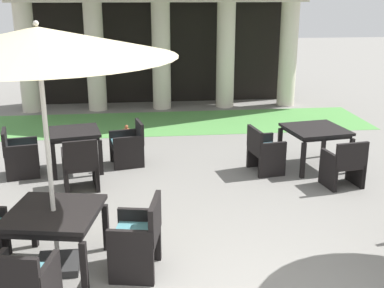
% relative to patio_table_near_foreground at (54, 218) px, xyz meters
% --- Properties ---
extents(lawn_strip, '(10.18, 2.35, 0.01)m').
position_rel_patio_table_near_foreground_xyz_m(lawn_strip, '(1.67, 6.54, -0.65)').
color(lawn_strip, '#519347').
rests_on(lawn_strip, ground).
extents(patio_table_near_foreground, '(1.19, 1.19, 0.75)m').
position_rel_patio_table_near_foreground_xyz_m(patio_table_near_foreground, '(0.00, 0.00, 0.00)').
color(patio_table_near_foreground, black).
rests_on(patio_table_near_foreground, ground).
extents(patio_umbrella_near_foreground, '(2.94, 2.94, 2.88)m').
position_rel_patio_table_near_foreground_xyz_m(patio_umbrella_near_foreground, '(0.00, 0.00, 1.99)').
color(patio_umbrella_near_foreground, '#2D2D2D').
rests_on(patio_umbrella_near_foreground, ground).
extents(patio_chair_near_foreground_east, '(0.63, 0.70, 0.92)m').
position_rel_patio_table_near_foreground_xyz_m(patio_chair_near_foreground_east, '(0.97, -0.19, -0.22)').
color(patio_chair_near_foreground_east, black).
rests_on(patio_chair_near_foreground_east, ground).
extents(patio_chair_near_foreground_south, '(0.69, 0.63, 0.84)m').
position_rel_patio_table_near_foreground_xyz_m(patio_chair_near_foreground_south, '(-0.19, -0.96, -0.25)').
color(patio_chair_near_foreground_south, black).
rests_on(patio_chair_near_foreground_south, ground).
extents(patio_table_mid_left, '(1.17, 1.17, 0.76)m').
position_rel_patio_table_near_foreground_xyz_m(patio_table_mid_left, '(4.26, 3.07, 0.01)').
color(patio_table_mid_left, black).
rests_on(patio_table_mid_left, ground).
extents(patio_chair_mid_left_south, '(0.66, 0.59, 0.83)m').
position_rel_patio_table_near_foreground_xyz_m(patio_chair_mid_left_south, '(4.41, 2.07, -0.26)').
color(patio_chair_mid_left_south, black).
rests_on(patio_chair_mid_left_south, ground).
extents(patio_chair_mid_left_west, '(0.60, 0.71, 0.83)m').
position_rel_patio_table_near_foreground_xyz_m(patio_chair_mid_left_west, '(3.26, 2.91, -0.26)').
color(patio_chair_mid_left_west, black).
rests_on(patio_chair_mid_left_west, ground).
extents(patio_table_mid_right, '(1.03, 1.03, 0.76)m').
position_rel_patio_table_near_foreground_xyz_m(patio_table_mid_right, '(-0.17, 3.39, -0.00)').
color(patio_table_mid_right, black).
rests_on(patio_table_mid_right, ground).
extents(patio_chair_mid_right_east, '(0.67, 0.66, 0.83)m').
position_rel_patio_table_near_foreground_xyz_m(patio_chair_mid_right_east, '(0.79, 3.58, -0.27)').
color(patio_chair_mid_right_east, black).
rests_on(patio_chair_mid_right_east, ground).
extents(patio_chair_mid_right_west, '(0.67, 0.66, 0.86)m').
position_rel_patio_table_near_foreground_xyz_m(patio_chair_mid_right_west, '(-1.13, 3.21, -0.26)').
color(patio_chair_mid_right_west, black).
rests_on(patio_chair_mid_right_west, ground).
extents(patio_chair_mid_right_south, '(0.66, 0.68, 0.91)m').
position_rel_patio_table_near_foreground_xyz_m(patio_chair_mid_right_south, '(0.02, 2.43, -0.24)').
color(patio_chair_mid_right_south, black).
rests_on(patio_chair_mid_right_south, ground).
extents(terracotta_urn, '(0.35, 0.35, 0.41)m').
position_rel_patio_table_near_foreground_xyz_m(terracotta_urn, '(0.73, 4.95, -0.49)').
color(terracotta_urn, '#9E5633').
rests_on(terracotta_urn, ground).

